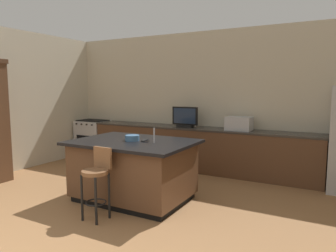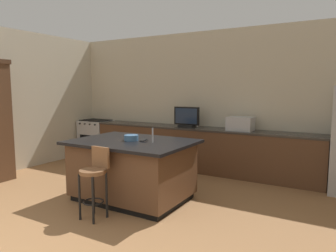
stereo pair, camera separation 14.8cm
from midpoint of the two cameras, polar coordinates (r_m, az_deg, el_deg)
wall_back at (r=6.85m, az=7.96°, el=4.62°), size 7.17×0.12×2.91m
wall_left at (r=7.10m, az=-27.32°, el=4.00°), size 0.12×5.45×2.91m
counter_back at (r=6.64m, az=6.15°, el=-4.15°), size 4.91×0.62×0.90m
kitchen_island at (r=4.92m, az=-5.57°, el=-7.83°), size 1.82×1.32×0.92m
range_oven at (r=8.20m, az=-12.31°, el=-2.11°), size 0.76×0.63×0.92m
microwave at (r=6.25m, az=13.63°, el=0.40°), size 0.48×0.36×0.26m
tv_monitor at (r=6.61m, az=4.02°, el=1.49°), size 0.57×0.16×0.43m
sink_faucet_back at (r=6.68m, az=5.95°, el=0.86°), size 0.02×0.02×0.24m
sink_faucet_island at (r=4.60m, az=-1.88°, el=-1.70°), size 0.02×0.02×0.22m
bar_stool_center at (r=4.27m, az=-12.16°, el=-8.96°), size 0.34×0.34×0.94m
fruit_bowl at (r=4.82m, az=-5.79°, el=-2.14°), size 0.22×0.22×0.09m
cell_phone at (r=4.74m, az=-3.25°, el=-2.75°), size 0.12×0.17×0.01m
tv_remote at (r=4.78m, az=-3.57°, el=-2.59°), size 0.06×0.17×0.02m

